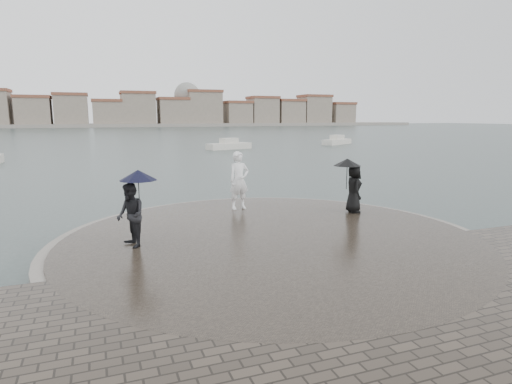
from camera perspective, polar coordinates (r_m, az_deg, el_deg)
name	(u,v)px	position (r m, az deg, el deg)	size (l,w,h in m)	color
ground	(334,294)	(9.62, 10.35, -13.28)	(400.00, 400.00, 0.00)	#2B3835
kerb_ring	(272,243)	(12.51, 2.10, -6.81)	(12.50, 12.50, 0.32)	gray
quay_tip	(272,242)	(12.50, 2.10, -6.71)	(11.90, 11.90, 0.36)	#2D261E
statue	(239,180)	(15.92, -2.27, 1.55)	(0.78, 0.51, 2.15)	white
visitor_left	(132,206)	(11.72, -16.16, -1.79)	(1.18, 1.09, 2.04)	black
visitor_right	(352,182)	(15.70, 12.71, 1.28)	(1.13, 1.08, 1.95)	black
far_skyline	(89,111)	(168.27, -21.41, 9.96)	(260.00, 20.00, 37.00)	gray
boats	(209,147)	(48.50, -6.24, 5.94)	(46.93, 13.83, 1.50)	beige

